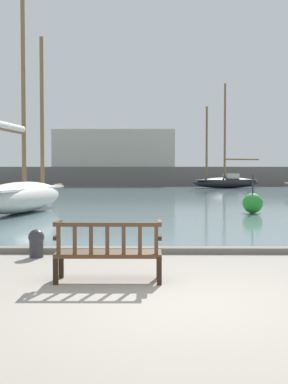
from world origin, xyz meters
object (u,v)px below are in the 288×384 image
Objects in this scene: mooring_bollard at (36,242)px; park_bench at (108,251)px; channel_buoy at (253,203)px; sailboat_far_port at (226,180)px; sailboat_distant_harbor at (23,193)px.

park_bench is at bearing -52.71° from mooring_bollard.
channel_buoy is at bearing 56.02° from mooring_bollard.
park_bench is 2.61m from mooring_bollard.
sailboat_far_port is at bearing 82.76° from channel_buoy.
sailboat_far_port is at bearing 78.34° from park_bench.
sailboat_distant_harbor reaches higher than mooring_bollard.
sailboat_far_port reaches higher than park_bench.
mooring_bollard is 0.37× the size of channel_buoy.
sailboat_far_port reaches higher than mooring_bollard.
channel_buoy is (4.63, 11.27, 0.00)m from park_bench.
sailboat_far_port is 31.26m from sailboat_distant_harbor.
park_bench is 0.16× the size of sailboat_far_port.
park_bench is at bearing -112.31° from channel_buoy.
sailboat_far_port is 39.42m from mooring_bollard.
channel_buoy is (6.20, 9.20, 0.17)m from mooring_bollard.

